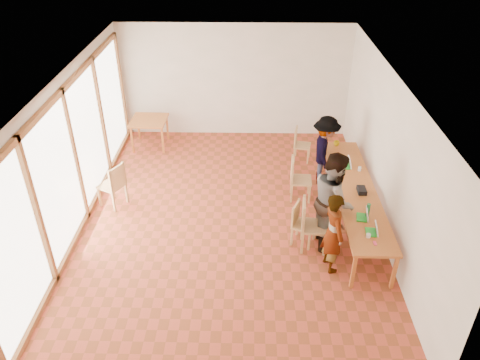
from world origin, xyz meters
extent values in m
plane|color=#AD412A|center=(0.00, 0.00, 0.00)|extent=(8.00, 8.00, 0.00)
cube|color=silver|center=(0.00, 4.00, 1.50)|extent=(6.00, 0.10, 3.00)
cube|color=silver|center=(0.00, -4.00, 1.50)|extent=(6.00, 0.10, 3.00)
cube|color=silver|center=(3.00, 0.00, 1.50)|extent=(0.10, 8.00, 3.00)
cube|color=white|center=(-2.96, 0.00, 1.50)|extent=(0.10, 8.00, 3.00)
cube|color=white|center=(0.00, 0.00, 3.02)|extent=(6.00, 8.00, 0.04)
cube|color=#BC5D29|center=(2.50, 0.04, 0.72)|extent=(0.80, 4.00, 0.05)
cube|color=#BC5D29|center=(2.16, -1.90, 0.35)|extent=(0.06, 0.06, 0.70)
cube|color=#BC5D29|center=(2.16, 1.98, 0.35)|extent=(0.06, 0.06, 0.70)
cube|color=#BC5D29|center=(2.84, -1.90, 0.35)|extent=(0.06, 0.06, 0.70)
cube|color=#BC5D29|center=(2.84, 1.98, 0.35)|extent=(0.06, 0.06, 0.70)
cube|color=#BC5D29|center=(-2.20, 3.20, 0.72)|extent=(0.90, 0.90, 0.05)
cube|color=#BC5D29|center=(-2.59, 2.81, 0.35)|extent=(0.05, 0.05, 0.70)
cube|color=#BC5D29|center=(-2.59, 3.59, 0.35)|extent=(0.05, 0.05, 0.70)
cube|color=#BC5D29|center=(-1.81, 2.81, 0.35)|extent=(0.05, 0.05, 0.70)
cube|color=#BC5D29|center=(-1.81, 3.59, 0.35)|extent=(0.05, 0.05, 0.70)
cube|color=tan|center=(1.61, -0.86, 0.49)|extent=(0.52, 0.52, 0.05)
cube|color=tan|center=(1.40, -0.84, 0.76)|extent=(0.09, 0.48, 0.50)
cube|color=tan|center=(1.44, -0.72, 0.41)|extent=(0.52, 0.52, 0.04)
cube|color=tan|center=(1.28, -0.65, 0.63)|extent=(0.19, 0.38, 0.42)
cube|color=tan|center=(1.52, 0.81, 0.46)|extent=(0.48, 0.48, 0.04)
cube|color=tan|center=(1.32, 0.82, 0.71)|extent=(0.07, 0.45, 0.47)
cube|color=tan|center=(1.71, 2.51, 0.40)|extent=(0.46, 0.46, 0.04)
cube|color=tan|center=(1.54, 2.55, 0.62)|extent=(0.11, 0.39, 0.41)
cube|color=tan|center=(-2.50, 0.48, 0.47)|extent=(0.63, 0.63, 0.04)
cube|color=tan|center=(-2.32, 0.38, 0.74)|extent=(0.26, 0.43, 0.49)
imported|color=gray|center=(1.86, -1.39, 0.77)|extent=(0.50, 0.64, 1.54)
imported|color=gray|center=(1.94, -0.67, 0.96)|extent=(0.74, 0.94, 1.92)
imported|color=gray|center=(2.09, 1.49, 0.81)|extent=(0.68, 1.09, 1.62)
cube|color=green|center=(2.51, -1.36, 0.76)|extent=(0.20, 0.26, 0.03)
cube|color=white|center=(2.59, -1.37, 0.85)|extent=(0.09, 0.23, 0.20)
cube|color=green|center=(2.43, -0.93, 0.76)|extent=(0.22, 0.28, 0.03)
cube|color=white|center=(2.52, -0.95, 0.86)|extent=(0.12, 0.24, 0.21)
cube|color=green|center=(2.44, 0.90, 0.76)|extent=(0.19, 0.27, 0.03)
cube|color=white|center=(2.54, 0.90, 0.86)|extent=(0.08, 0.25, 0.22)
imported|color=#DFC00C|center=(2.41, 1.87, 0.80)|extent=(0.15, 0.15, 0.11)
cylinder|color=#1B6E3A|center=(2.54, -0.89, 0.89)|extent=(0.07, 0.07, 0.28)
cylinder|color=silver|center=(2.72, 0.74, 0.80)|extent=(0.07, 0.07, 0.09)
cylinder|color=white|center=(2.44, -1.47, 0.78)|extent=(0.08, 0.08, 0.06)
cube|color=#EE3D68|center=(2.52, -1.64, 0.76)|extent=(0.05, 0.10, 0.01)
cube|color=black|center=(2.60, -0.09, 0.80)|extent=(0.16, 0.26, 0.09)
camera|label=1|loc=(0.38, -7.75, 5.80)|focal=35.00mm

